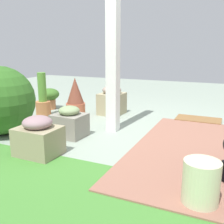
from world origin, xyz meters
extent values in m
plane|color=gray|center=(0.00, 0.00, 0.00)|extent=(12.00, 12.00, 0.00)
cube|color=#925F4D|center=(-1.11, 0.29, 0.01)|extent=(1.80, 2.40, 0.02)
cube|color=white|center=(0.28, -0.04, 1.28)|extent=(0.15, 0.15, 2.56)
cube|color=tan|center=(0.68, -0.88, 0.18)|extent=(0.40, 0.45, 0.36)
ellipsoid|color=gray|center=(0.68, -0.88, 0.42)|extent=(0.32, 0.32, 0.14)
cube|color=gray|center=(0.67, 0.42, 0.15)|extent=(0.41, 0.35, 0.29)
ellipsoid|color=gray|center=(0.67, 0.42, 0.34)|extent=(0.27, 0.27, 0.12)
cube|color=gray|center=(0.63, 1.06, 0.15)|extent=(0.45, 0.36, 0.30)
ellipsoid|color=gray|center=(0.63, 1.06, 0.35)|extent=(0.31, 0.31, 0.14)
sphere|color=#2E6120|center=(1.54, 0.69, 0.44)|extent=(0.89, 0.89, 0.89)
cylinder|color=#B97348|center=(1.89, -0.76, 0.09)|extent=(0.22, 0.22, 0.18)
ellipsoid|color=#3C6A25|center=(1.89, -0.76, 0.28)|extent=(0.36, 0.36, 0.22)
cylinder|color=#B75B3D|center=(1.13, -0.45, 0.12)|extent=(0.31, 0.31, 0.23)
cone|color=brown|center=(1.13, -0.45, 0.44)|extent=(0.28, 0.28, 0.42)
cylinder|color=#B87243|center=(1.66, -0.28, 0.12)|extent=(0.25, 0.25, 0.25)
cylinder|color=#569034|center=(1.66, -0.28, 0.48)|extent=(0.14, 0.14, 0.47)
cylinder|color=black|center=(-1.16, 0.89, 0.10)|extent=(0.05, 0.05, 0.19)
cylinder|color=beige|center=(-1.02, 1.31, 0.17)|extent=(0.26, 0.26, 0.33)
cube|color=brown|center=(-0.73, -1.06, 0.01)|extent=(0.68, 0.37, 0.03)
camera|label=1|loc=(-1.15, 3.10, 1.09)|focal=41.96mm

